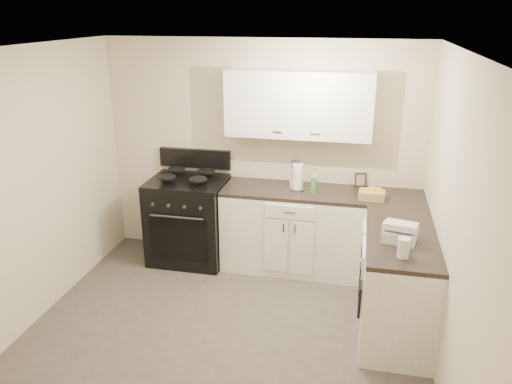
% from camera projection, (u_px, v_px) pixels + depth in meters
% --- Properties ---
extents(floor, '(3.60, 3.60, 0.00)m').
position_uv_depth(floor, '(221.00, 341.00, 4.44)').
color(floor, '#473F38').
rests_on(floor, ground).
extents(ceiling, '(3.60, 3.60, 0.00)m').
position_uv_depth(ceiling, '(212.00, 51.00, 3.57)').
color(ceiling, white).
rests_on(ceiling, wall_back).
extents(wall_back, '(3.60, 0.00, 3.60)m').
position_uv_depth(wall_back, '(262.00, 152.00, 5.66)').
color(wall_back, beige).
rests_on(wall_back, ground).
extents(wall_right, '(0.00, 3.60, 3.60)m').
position_uv_depth(wall_right, '(453.00, 231.00, 3.65)').
color(wall_right, beige).
rests_on(wall_right, ground).
extents(wall_left, '(0.00, 3.60, 3.60)m').
position_uv_depth(wall_left, '(19.00, 195.00, 4.36)').
color(wall_left, beige).
rests_on(wall_left, ground).
extents(wall_front, '(3.60, 0.00, 3.60)m').
position_uv_depth(wall_front, '(109.00, 354.00, 2.35)').
color(wall_front, beige).
rests_on(wall_front, ground).
extents(base_cabinets_back, '(1.55, 0.60, 0.90)m').
position_uv_depth(base_cabinets_back, '(293.00, 231.00, 5.57)').
color(base_cabinets_back, white).
rests_on(base_cabinets_back, floor).
extents(base_cabinets_right, '(0.60, 1.90, 0.90)m').
position_uv_depth(base_cabinets_right, '(395.00, 268.00, 4.76)').
color(base_cabinets_right, white).
rests_on(base_cabinets_right, floor).
extents(countertop_back, '(1.55, 0.60, 0.04)m').
position_uv_depth(countertop_back, '(294.00, 191.00, 5.41)').
color(countertop_back, black).
rests_on(countertop_back, base_cabinets_back).
extents(countertop_right, '(0.60, 1.90, 0.04)m').
position_uv_depth(countertop_right, '(400.00, 223.00, 4.60)').
color(countertop_right, black).
rests_on(countertop_right, base_cabinets_right).
extents(upper_cabinets, '(1.55, 0.30, 0.70)m').
position_uv_depth(upper_cabinets, '(299.00, 104.00, 5.23)').
color(upper_cabinets, white).
rests_on(upper_cabinets, wall_back).
extents(stove, '(0.85, 0.73, 1.03)m').
position_uv_depth(stove, '(189.00, 222.00, 5.79)').
color(stove, black).
rests_on(stove, floor).
extents(knife_block, '(0.11, 0.10, 0.22)m').
position_uv_depth(knife_block, '(295.00, 178.00, 5.43)').
color(knife_block, tan).
rests_on(knife_block, countertop_back).
extents(paper_towel, '(0.14, 0.14, 0.28)m').
position_uv_depth(paper_towel, '(298.00, 177.00, 5.36)').
color(paper_towel, white).
rests_on(paper_towel, countertop_back).
extents(soap_bottle, '(0.08, 0.08, 0.18)m').
position_uv_depth(soap_bottle, '(314.00, 185.00, 5.26)').
color(soap_bottle, green).
rests_on(soap_bottle, countertop_back).
extents(picture_frame, '(0.13, 0.07, 0.15)m').
position_uv_depth(picture_frame, '(361.00, 180.00, 5.48)').
color(picture_frame, black).
rests_on(picture_frame, countertop_back).
extents(wicker_basket, '(0.27, 0.19, 0.09)m').
position_uv_depth(wicker_basket, '(372.00, 195.00, 5.12)').
color(wicker_basket, '#A98B50').
rests_on(wicker_basket, countertop_right).
extents(countertop_grill, '(0.32, 0.30, 0.10)m').
position_uv_depth(countertop_grill, '(400.00, 235.00, 4.21)').
color(countertop_grill, silver).
rests_on(countertop_grill, countertop_right).
extents(glass_jar, '(0.11, 0.11, 0.16)m').
position_uv_depth(glass_jar, '(404.00, 248.00, 3.91)').
color(glass_jar, silver).
rests_on(glass_jar, countertop_right).
extents(oven_mitt_near, '(0.02, 0.16, 0.28)m').
position_uv_depth(oven_mitt_near, '(360.00, 299.00, 4.20)').
color(oven_mitt_near, black).
rests_on(oven_mitt_near, base_cabinets_right).
extents(oven_mitt_far, '(0.02, 0.16, 0.28)m').
position_uv_depth(oven_mitt_far, '(360.00, 279.00, 4.50)').
color(oven_mitt_far, black).
rests_on(oven_mitt_far, base_cabinets_right).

